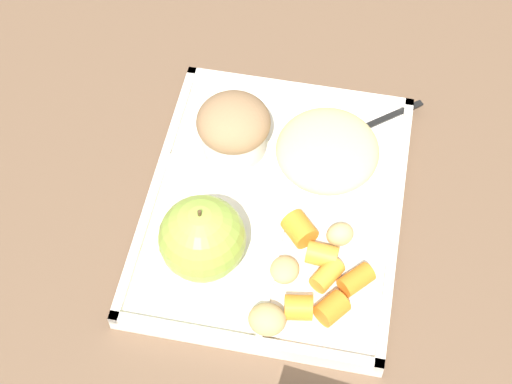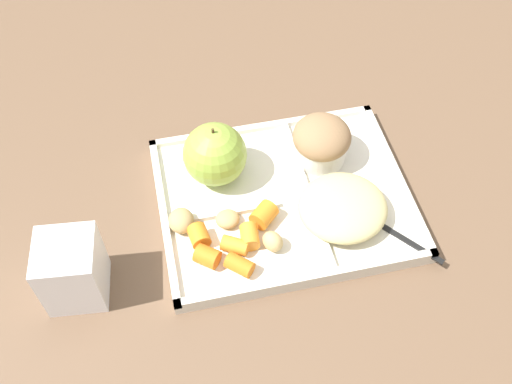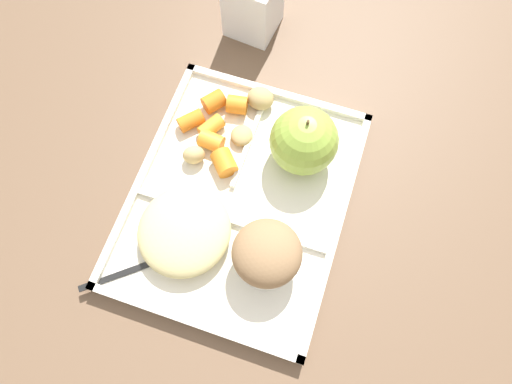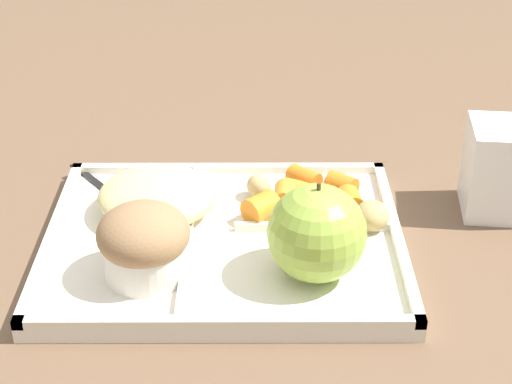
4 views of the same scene
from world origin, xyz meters
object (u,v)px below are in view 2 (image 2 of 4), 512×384
milk_carton (72,270)px  lunch_tray (283,200)px  green_apple (215,154)px  plastic_fork (374,221)px  bran_muffin (321,141)px

milk_carton → lunch_tray: bearing=21.1°
green_apple → lunch_tray: bearing=-35.3°
lunch_tray → plastic_fork: bearing=-31.1°
lunch_tray → green_apple: (-0.08, 0.06, 0.05)m
lunch_tray → green_apple: 0.11m
lunch_tray → plastic_fork: size_ratio=2.35×
plastic_fork → lunch_tray: bearing=148.9°
lunch_tray → plastic_fork: 0.12m
lunch_tray → plastic_fork: lunch_tray is taller
bran_muffin → plastic_fork: (0.04, -0.12, -0.03)m
green_apple → milk_carton: bearing=-145.9°
bran_muffin → plastic_fork: bearing=-72.2°
lunch_tray → bran_muffin: (0.07, 0.06, 0.04)m
lunch_tray → bran_muffin: bearing=40.8°
green_apple → bran_muffin: 0.15m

